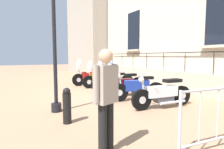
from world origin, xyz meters
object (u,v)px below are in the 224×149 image
Objects in this scene: motorcycle_silver at (113,81)px; motorcycle_white at (163,94)px; motorcycle_blue at (138,89)px; motorcycle_maroon at (124,85)px; motorcycle_red at (91,77)px; motorcycle_yellow at (101,79)px; bollard at (67,106)px; pedestrian_standing at (106,96)px.

motorcycle_white is at bearing 89.96° from motorcycle_silver.
motorcycle_maroon is at bearing -91.34° from motorcycle_blue.
motorcycle_red is 1.03× the size of motorcycle_maroon.
motorcycle_red is at bearing -89.05° from motorcycle_blue.
motorcycle_yellow is 5.09m from bollard.
motorcycle_red is at bearing -87.99° from motorcycle_white.
pedestrian_standing is at bearing 69.76° from motorcycle_red.
bollard is (2.83, 4.22, -0.03)m from motorcycle_yellow.
motorcycle_yellow reaches higher than motorcycle_white.
pedestrian_standing is at bearing 60.39° from motorcycle_silver.
motorcycle_silver reaches higher than motorcycle_white.
motorcycle_red is 7.38m from pedestrian_standing.
motorcycle_white is (-0.19, 5.27, -0.03)m from motorcycle_red.
pedestrian_standing is (2.55, 6.90, 0.49)m from motorcycle_red.
bollard is at bearing 56.14° from motorcycle_yellow.
motorcycle_silver is 2.47× the size of bollard.
motorcycle_white is 3.23m from pedestrian_standing.
bollard is at bearing 36.22° from motorcycle_maroon.
bollard is at bearing 21.46° from motorcycle_blue.
motorcycle_red reaches higher than motorcycle_blue.
motorcycle_white is at bearing -149.04° from pedestrian_standing.
motorcycle_yellow is 0.90× the size of motorcycle_white.
motorcycle_silver reaches higher than motorcycle_yellow.
motorcycle_red is 1.09× the size of motorcycle_blue.
motorcycle_yellow is 3.12m from motorcycle_blue.
motorcycle_silver is 0.99× the size of motorcycle_maroon.
motorcycle_maroon is at bearing 91.65° from motorcycle_red.
motorcycle_maroon reaches higher than motorcycle_red.
motorcycle_maroon is 2.08m from motorcycle_white.
motorcycle_blue reaches higher than bollard.
motorcycle_silver is at bearing -119.61° from pedestrian_standing.
motorcycle_silver reaches higher than motorcycle_blue.
bollard is at bearing 47.23° from motorcycle_silver.
motorcycle_white is at bearing 179.72° from bollard.
motorcycle_silver is (-0.09, 1.07, -0.03)m from motorcycle_yellow.
motorcycle_maroon reaches higher than motorcycle_blue.
bollard is (2.92, -0.01, -0.00)m from motorcycle_white.
motorcycle_red is 5.27m from motorcycle_white.
motorcycle_yellow reaches higher than motorcycle_blue.
motorcycle_red is 4.15m from motorcycle_blue.
pedestrian_standing is at bearing 30.96° from motorcycle_white.
motorcycle_red is 2.58× the size of bollard.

